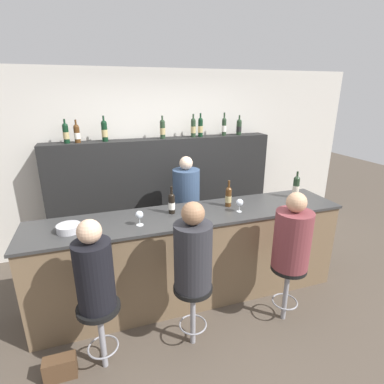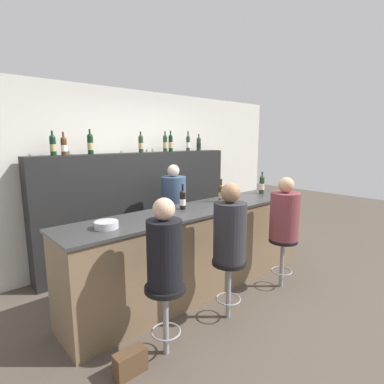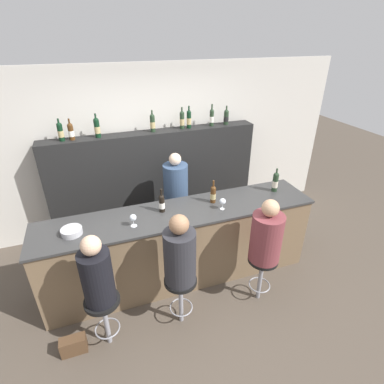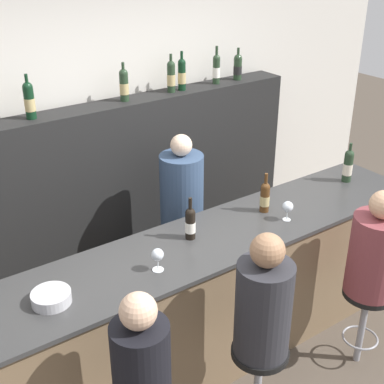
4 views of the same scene
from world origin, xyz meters
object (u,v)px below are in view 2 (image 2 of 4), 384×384
at_px(wine_bottle_backbar_1, 64,146).
at_px(metal_bowl, 106,225).
at_px(handbag, 130,362).
at_px(bar_stool_middle, 229,273).
at_px(wine_bottle_backbar_4, 165,143).
at_px(wine_glass_1, 234,195).
at_px(guest_seated_left, 165,249).
at_px(wine_bottle_backbar_6, 188,143).
at_px(wine_bottle_counter_1, 221,193).
at_px(bar_stool_right, 283,250).
at_px(bar_stool_left, 165,301).
at_px(bartender, 174,221).
at_px(wine_bottle_counter_0, 183,199).
at_px(guest_seated_right, 285,213).
at_px(wine_bottle_backbar_7, 199,144).
at_px(wine_bottle_backbar_3, 141,144).
at_px(wine_bottle_backbar_2, 90,144).
at_px(wine_glass_0, 167,208).
at_px(wine_bottle_backbar_0, 53,145).
at_px(wine_bottle_backbar_5, 171,143).
at_px(guest_seated_middle, 230,228).
at_px(wine_bottle_counter_2, 262,184).

xyz_separation_m(wine_bottle_backbar_1, metal_bowl, (-0.12, -1.34, -0.71)).
bearing_deg(handbag, bar_stool_middle, -0.00).
distance_m(wine_bottle_backbar_4, wine_glass_1, 1.56).
relative_size(metal_bowl, guest_seated_left, 0.29).
bearing_deg(wine_bottle_backbar_6, wine_bottle_backbar_4, 180.00).
bearing_deg(wine_bottle_counter_1, handbag, -157.74).
bearing_deg(wine_glass_1, bar_stool_right, -63.07).
xyz_separation_m(bar_stool_left, bartender, (1.20, 1.40, 0.20)).
bearing_deg(wine_bottle_counter_0, guest_seated_left, -137.61).
distance_m(wine_bottle_backbar_6, bar_stool_left, 3.08).
xyz_separation_m(wine_bottle_counter_1, guest_seated_right, (0.33, -0.76, -0.20)).
relative_size(bartender, handbag, 5.81).
distance_m(wine_bottle_backbar_7, guest_seated_right, 2.18).
relative_size(wine_bottle_backbar_3, bar_stool_right, 0.49).
bearing_deg(wine_bottle_counter_1, wine_bottle_backbar_2, 135.42).
distance_m(wine_glass_1, guest_seated_right, 0.66).
distance_m(metal_bowl, bartender, 1.64).
bearing_deg(wine_glass_0, guest_seated_right, -22.36).
bearing_deg(wine_bottle_backbar_0, guest_seated_left, -83.90).
relative_size(wine_bottle_backbar_3, wine_bottle_backbar_5, 0.94).
height_order(wine_bottle_backbar_0, wine_bottle_backbar_7, wine_bottle_backbar_0).
bearing_deg(guest_seated_left, wine_glass_1, 20.15).
bearing_deg(wine_bottle_counter_0, bar_stool_left, -137.61).
bearing_deg(guest_seated_middle, wine_bottle_counter_0, 88.70).
height_order(bartender, handbag, bartender).
distance_m(wine_bottle_backbar_3, handbag, 2.96).
height_order(wine_bottle_backbar_3, wine_bottle_backbar_5, wine_bottle_backbar_5).
height_order(wine_bottle_backbar_6, guest_seated_right, wine_bottle_backbar_6).
bearing_deg(metal_bowl, wine_glass_1, -2.40).
height_order(wine_glass_0, bartender, bartender).
bearing_deg(guest_seated_left, metal_bowl, 107.44).
relative_size(wine_glass_1, metal_bowl, 0.66).
relative_size(wine_bottle_counter_2, wine_bottle_backbar_2, 1.01).
height_order(wine_bottle_backbar_0, wine_bottle_backbar_2, wine_bottle_backbar_2).
bearing_deg(bar_stool_middle, wine_bottle_backbar_4, 71.14).
bearing_deg(wine_bottle_backbar_0, bartender, -22.38).
height_order(wine_bottle_backbar_5, metal_bowl, wine_bottle_backbar_5).
relative_size(wine_bottle_backbar_6, handbag, 1.28).
height_order(wine_bottle_backbar_4, bartender, wine_bottle_backbar_4).
bearing_deg(handbag, wine_bottle_backbar_4, 46.97).
bearing_deg(wine_bottle_backbar_1, wine_bottle_counter_1, -37.67).
bearing_deg(wine_bottle_backbar_0, wine_bottle_backbar_4, 0.00).
bearing_deg(bar_stool_right, bar_stool_left, 180.00).
bearing_deg(guest_seated_middle, wine_bottle_backbar_6, 59.66).
distance_m(bar_stool_middle, guest_seated_right, 1.12).
height_order(wine_bottle_backbar_2, wine_bottle_backbar_4, wine_bottle_backbar_2).
bearing_deg(wine_glass_0, wine_bottle_counter_1, 10.52).
relative_size(wine_glass_0, bartender, 0.10).
xyz_separation_m(wine_bottle_counter_1, wine_glass_0, (-1.05, -0.19, -0.01)).
bearing_deg(guest_seated_middle, bar_stool_right, -0.00).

